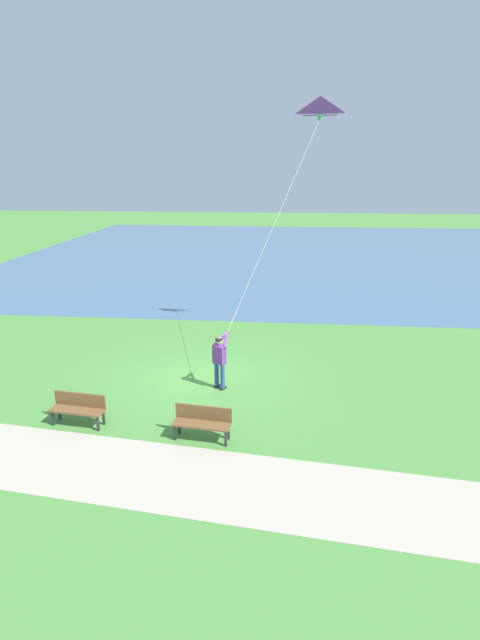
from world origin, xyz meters
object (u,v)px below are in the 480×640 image
at_px(person_kite_flyer, 220,358).
at_px(flying_kite, 319,111).
at_px(park_bench_near_walkway, 78,407).
at_px(park_bench_far_walkway, 202,421).

bearing_deg(person_kite_flyer, flying_kite, 147.30).
relative_size(flying_kite, park_bench_near_walkway, 4.71).
height_order(flying_kite, park_bench_near_walkway, flying_kite).
bearing_deg(park_bench_far_walkway, person_kite_flyer, 178.55).
distance_m(flying_kite, park_bench_far_walkway, 11.46).
bearing_deg(park_bench_near_walkway, park_bench_far_walkway, 83.49).
bearing_deg(park_bench_far_walkway, park_bench_near_walkway, -96.51).
relative_size(park_bench_near_walkway, park_bench_far_walkway, 1.00).
height_order(person_kite_flyer, flying_kite, flying_kite).
relative_size(person_kite_flyer, flying_kite, 0.25).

